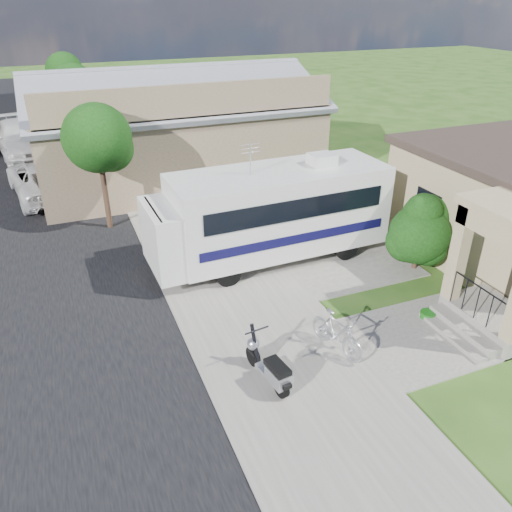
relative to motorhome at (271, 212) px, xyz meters
name	(u,v)px	position (x,y,z in m)	size (l,w,h in m)	color
ground	(311,340)	(-0.79, -4.44, -1.69)	(120.00, 120.00, 0.00)	#1F4312
street_slab	(4,232)	(-8.29, 5.56, -1.68)	(9.00, 80.00, 0.02)	black
sidewalk_slab	(177,206)	(-1.79, 5.56, -1.66)	(4.00, 80.00, 0.06)	slate
driveway_slab	(289,253)	(0.71, 0.06, -1.66)	(7.00, 6.00, 0.05)	slate
walk_slab	(432,335)	(2.21, -5.44, -1.66)	(4.00, 3.00, 0.05)	slate
warehouse	(174,134)	(-0.79, 9.53, 0.30)	(12.50, 8.40, 5.04)	brown
street_tree_a	(100,141)	(-4.49, 4.62, 1.56)	(2.44, 2.40, 4.58)	#321F16
street_tree_b	(77,90)	(-4.49, 14.62, 1.71)	(2.44, 2.40, 4.73)	#321F16
street_tree_c	(66,73)	(-4.49, 23.62, 1.42)	(2.44, 2.40, 4.42)	#321F16
motorhome	(271,212)	(0.00, 0.00, 0.00)	(7.74, 2.70, 3.93)	silver
shrub	(420,231)	(4.05, -2.31, -0.39)	(2.07, 1.98, 2.54)	#321F16
scooter	(270,367)	(-2.41, -5.52, -1.18)	(0.66, 1.72, 1.13)	black
bicycle	(337,335)	(-0.45, -5.08, -1.17)	(0.49, 1.72, 1.03)	#AEAEB6
pickup_truck	(44,178)	(-6.69, 9.02, -0.93)	(2.51, 5.45, 1.51)	silver
van	(22,139)	(-7.57, 15.82, -0.80)	(2.48, 6.11, 1.77)	silver
garden_hose	(427,316)	(2.58, -4.78, -1.59)	(0.41, 0.41, 0.19)	#145C12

